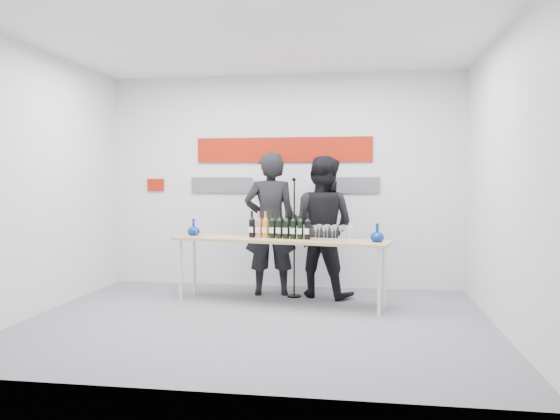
{
  "coord_description": "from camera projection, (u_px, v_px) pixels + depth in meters",
  "views": [
    {
      "loc": [
        1.12,
        -5.69,
        1.5
      ],
      "look_at": [
        0.11,
        0.94,
        1.15
      ],
      "focal_mm": 35.0,
      "sensor_mm": 36.0,
      "label": 1
    }
  ],
  "objects": [
    {
      "name": "mic_stand",
      "position": [
        294.0,
        261.0,
        7.07
      ],
      "size": [
        0.18,
        0.18,
        1.55
      ],
      "rotation": [
        0.0,
        0.0,
        -0.3
      ],
      "color": "black",
      "rests_on": "ground"
    },
    {
      "name": "signage",
      "position": [
        279.0,
        160.0,
        7.72
      ],
      "size": [
        3.38,
        0.02,
        0.79
      ],
      "color": "#A01706",
      "rests_on": "back_wall"
    },
    {
      "name": "back_wall",
      "position": [
        284.0,
        182.0,
        7.76
      ],
      "size": [
        5.0,
        0.04,
        3.0
      ],
      "primitive_type": "cube",
      "color": "silver",
      "rests_on": "ground"
    },
    {
      "name": "presenter_left",
      "position": [
        270.0,
        224.0,
        7.2
      ],
      "size": [
        0.76,
        0.57,
        1.89
      ],
      "primitive_type": "imported",
      "rotation": [
        0.0,
        0.0,
        3.33
      ],
      "color": "black",
      "rests_on": "ground"
    },
    {
      "name": "ground",
      "position": [
        257.0,
        321.0,
        5.87
      ],
      "size": [
        5.0,
        5.0,
        0.0
      ],
      "primitive_type": "plane",
      "color": "slate",
      "rests_on": "ground"
    },
    {
      "name": "decanter_left",
      "position": [
        194.0,
        227.0,
        7.06
      ],
      "size": [
        0.16,
        0.16,
        0.21
      ],
      "primitive_type": null,
      "color": "navy",
      "rests_on": "tasting_table"
    },
    {
      "name": "tasting_table",
      "position": [
        279.0,
        244.0,
        6.63
      ],
      "size": [
        2.73,
        1.01,
        0.8
      ],
      "rotation": [
        0.0,
        0.0,
        -0.18
      ],
      "color": "#D5BA72",
      "rests_on": "ground"
    },
    {
      "name": "decanter_right",
      "position": [
        377.0,
        233.0,
        6.28
      ],
      "size": [
        0.16,
        0.16,
        0.21
      ],
      "primitive_type": null,
      "color": "navy",
      "rests_on": "tasting_table"
    },
    {
      "name": "presenter_right",
      "position": [
        322.0,
        227.0,
        7.1
      ],
      "size": [
        1.07,
        0.95,
        1.83
      ],
      "primitive_type": "imported",
      "rotation": [
        0.0,
        0.0,
        2.8
      ],
      "color": "black",
      "rests_on": "ground"
    },
    {
      "name": "glasses_left",
      "position": [
        205.0,
        229.0,
        6.94
      ],
      "size": [
        0.26,
        0.26,
        0.18
      ],
      "color": "silver",
      "rests_on": "tasting_table"
    },
    {
      "name": "glasses_right",
      "position": [
        336.0,
        233.0,
        6.39
      ],
      "size": [
        0.56,
        0.31,
        0.18
      ],
      "color": "silver",
      "rests_on": "tasting_table"
    },
    {
      "name": "wine_bottles",
      "position": [
        279.0,
        225.0,
        6.66
      ],
      "size": [
        0.8,
        0.22,
        0.33
      ],
      "rotation": [
        0.0,
        0.0,
        -0.18
      ],
      "color": "black",
      "rests_on": "tasting_table"
    }
  ]
}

